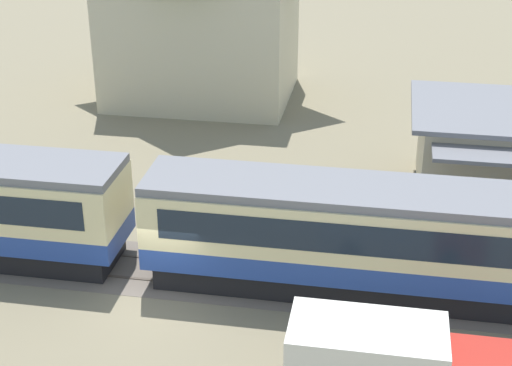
{
  "coord_description": "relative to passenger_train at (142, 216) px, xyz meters",
  "views": [
    {
      "loc": [
        6.93,
        -21.34,
        15.04
      ],
      "look_at": [
        2.21,
        5.7,
        1.84
      ],
      "focal_mm": 55.0,
      "sensor_mm": 36.0,
      "label": 1
    }
  ],
  "objects": [
    {
      "name": "station_house_dark_green_roof",
      "position": [
        -2.31,
        18.7,
        3.16
      ],
      "size": [
        10.71,
        8.59,
        10.33
      ],
      "color": "beige",
      "rests_on": "ground_plane"
    },
    {
      "name": "ground_plane",
      "position": [
        1.13,
        -1.75,
        -2.17
      ],
      "size": [
        600.0,
        600.0,
        0.0
      ],
      "primitive_type": "plane",
      "color": "#7A7056"
    },
    {
      "name": "railway_track",
      "position": [
        2.3,
        0.0,
        -2.16
      ],
      "size": [
        118.39,
        3.6,
        0.04
      ],
      "color": "#665B51",
      "rests_on": "ground_plane"
    },
    {
      "name": "passenger_train",
      "position": [
        0.0,
        0.0,
        0.0
      ],
      "size": [
        77.19,
        3.0,
        3.91
      ],
      "color": "#234293",
      "rests_on": "ground_plane"
    }
  ]
}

